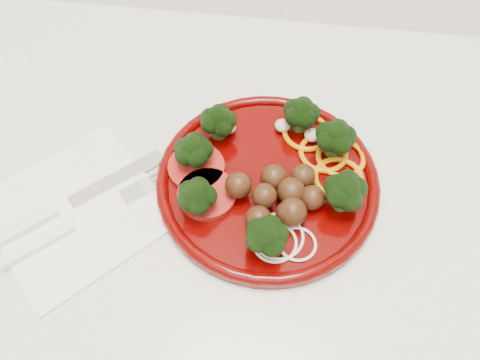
# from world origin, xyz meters

# --- Properties ---
(counter) EXTENTS (2.40, 0.60, 0.90)m
(counter) POSITION_xyz_m (0.00, 1.70, 0.45)
(counter) COLOR beige
(counter) RESTS_ON ground
(plate) EXTENTS (0.25, 0.25, 0.06)m
(plate) POSITION_xyz_m (0.07, 1.71, 0.92)
(plate) COLOR #420101
(plate) RESTS_ON counter
(napkin) EXTENTS (0.24, 0.24, 0.00)m
(napkin) POSITION_xyz_m (-0.13, 1.65, 0.90)
(napkin) COLOR white
(napkin) RESTS_ON counter
(knife) EXTENTS (0.17, 0.16, 0.01)m
(knife) POSITION_xyz_m (-0.16, 1.64, 0.91)
(knife) COLOR silver
(knife) RESTS_ON napkin
(fork) EXTENTS (0.15, 0.14, 0.01)m
(fork) POSITION_xyz_m (-0.14, 1.61, 0.91)
(fork) COLOR white
(fork) RESTS_ON napkin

